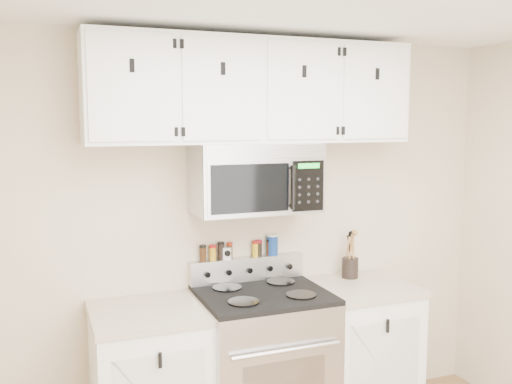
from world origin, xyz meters
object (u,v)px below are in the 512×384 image
microwave (256,178)px  salt_canister (272,245)px  range (263,365)px  utensil_crock (350,266)px

microwave → salt_canister: (0.18, 0.16, -0.46)m
range → salt_canister: (0.18, 0.28, 0.68)m
utensil_crock → microwave: bearing=-175.6°
range → salt_canister: size_ratio=8.13×
range → microwave: 1.15m
microwave → range: bearing=-90.2°
range → utensil_crock: 0.89m
range → microwave: bearing=89.8°
range → salt_canister: salt_canister is taller
range → microwave: size_ratio=1.45×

